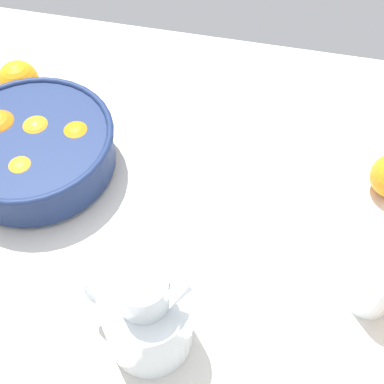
% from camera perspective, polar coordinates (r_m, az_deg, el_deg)
% --- Properties ---
extents(ground_plane, '(1.42, 1.01, 0.03)m').
position_cam_1_polar(ground_plane, '(0.84, -2.53, -4.72)').
color(ground_plane, silver).
extents(fruit_bowl, '(0.28, 0.28, 0.10)m').
position_cam_1_polar(fruit_bowl, '(0.90, -17.31, 4.66)').
color(fruit_bowl, navy).
rests_on(fruit_bowl, ground_plane).
extents(juice_pitcher, '(0.16, 0.12, 0.19)m').
position_cam_1_polar(juice_pitcher, '(0.69, -5.03, -14.12)').
color(juice_pitcher, white).
rests_on(juice_pitcher, ground_plane).
extents(second_glass, '(0.07, 0.07, 0.11)m').
position_cam_1_polar(second_glass, '(0.77, 19.99, -9.64)').
color(second_glass, white).
rests_on(second_glass, ground_plane).
extents(loose_orange_2, '(0.08, 0.08, 0.08)m').
position_cam_1_polar(loose_orange_2, '(1.05, -18.93, 11.80)').
color(loose_orange_2, orange).
rests_on(loose_orange_2, ground_plane).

